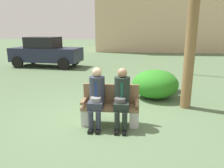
% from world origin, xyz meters
% --- Properties ---
extents(ground_plane, '(80.00, 80.00, 0.00)m').
position_xyz_m(ground_plane, '(0.00, 0.00, 0.00)').
color(ground_plane, '#546C4A').
extents(park_bench, '(1.27, 0.44, 0.90)m').
position_xyz_m(park_bench, '(0.23, -0.25, 0.39)').
color(park_bench, brown).
rests_on(park_bench, ground).
extents(seated_man_left, '(0.34, 0.72, 1.31)m').
position_xyz_m(seated_man_left, '(-0.06, -0.37, 0.73)').
color(seated_man_left, '#2D3342').
rests_on(seated_man_left, ground).
extents(seated_man_right, '(0.34, 0.72, 1.31)m').
position_xyz_m(seated_man_right, '(0.49, -0.37, 0.73)').
color(seated_man_right, '#1E2823').
rests_on(seated_man_right, ground).
extents(shrub_near_bench, '(1.42, 1.30, 0.89)m').
position_xyz_m(shrub_near_bench, '(1.42, 1.79, 0.44)').
color(shrub_near_bench, '#2B7D21').
rests_on(shrub_near_bench, ground).
extents(shrub_mid_lawn, '(1.12, 1.02, 0.70)m').
position_xyz_m(shrub_mid_lawn, '(1.68, 2.69, 0.35)').
color(shrub_mid_lawn, '#295D23').
rests_on(shrub_mid_lawn, ground).
extents(parked_car_near, '(4.04, 2.04, 1.68)m').
position_xyz_m(parked_car_near, '(-4.25, 7.04, 0.84)').
color(parked_car_near, '#1E2338').
rests_on(parked_car_near, ground).
extents(street_lamp, '(0.24, 0.24, 3.25)m').
position_xyz_m(street_lamp, '(3.48, 5.55, 2.02)').
color(street_lamp, black).
rests_on(street_lamp, ground).
extents(building_backdrop, '(13.75, 7.10, 9.23)m').
position_xyz_m(building_backdrop, '(3.73, 18.50, 4.64)').
color(building_backdrop, '#CFB18E').
rests_on(building_backdrop, ground).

